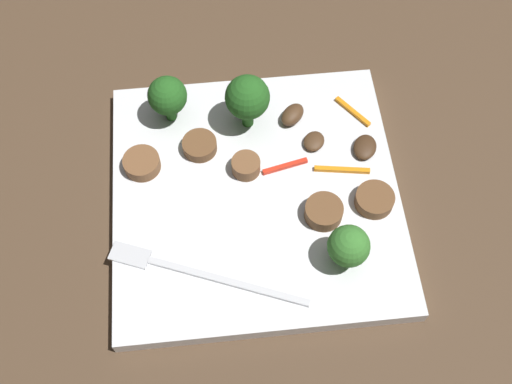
% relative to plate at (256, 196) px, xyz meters
% --- Properties ---
extents(ground_plane, '(1.40, 1.40, 0.00)m').
position_rel_plate_xyz_m(ground_plane, '(0.00, 0.00, -0.01)').
color(ground_plane, '#4C3826').
extents(plate, '(0.26, 0.26, 0.02)m').
position_rel_plate_xyz_m(plate, '(0.00, 0.00, 0.00)').
color(plate, white).
rests_on(plate, ground_plane).
extents(fork, '(0.17, 0.08, 0.00)m').
position_rel_plate_xyz_m(fork, '(0.06, 0.07, 0.01)').
color(fork, silver).
rests_on(fork, plate).
extents(broccoli_floret_0, '(0.04, 0.04, 0.05)m').
position_rel_plate_xyz_m(broccoli_floret_0, '(0.07, -0.09, 0.04)').
color(broccoli_floret_0, '#296420').
rests_on(broccoli_floret_0, plate).
extents(broccoli_floret_1, '(0.04, 0.04, 0.05)m').
position_rel_plate_xyz_m(broccoli_floret_1, '(-0.07, 0.08, 0.04)').
color(broccoli_floret_1, '#408630').
rests_on(broccoli_floret_1, plate).
extents(broccoli_floret_2, '(0.04, 0.04, 0.06)m').
position_rel_plate_xyz_m(broccoli_floret_2, '(-0.00, -0.08, 0.05)').
color(broccoli_floret_2, '#296420').
rests_on(broccoli_floret_2, plate).
extents(sausage_slice_0, '(0.04, 0.04, 0.01)m').
position_rel_plate_xyz_m(sausage_slice_0, '(0.01, -0.02, 0.02)').
color(sausage_slice_0, brown).
rests_on(sausage_slice_0, plate).
extents(sausage_slice_1, '(0.05, 0.05, 0.01)m').
position_rel_plate_xyz_m(sausage_slice_1, '(0.10, -0.04, 0.01)').
color(sausage_slice_1, brown).
rests_on(sausage_slice_1, plate).
extents(sausage_slice_2, '(0.05, 0.05, 0.01)m').
position_rel_plate_xyz_m(sausage_slice_2, '(-0.06, 0.03, 0.02)').
color(sausage_slice_2, brown).
rests_on(sausage_slice_2, plate).
extents(sausage_slice_3, '(0.04, 0.04, 0.01)m').
position_rel_plate_xyz_m(sausage_slice_3, '(-0.11, 0.02, 0.01)').
color(sausage_slice_3, brown).
rests_on(sausage_slice_3, plate).
extents(sausage_slice_4, '(0.05, 0.05, 0.01)m').
position_rel_plate_xyz_m(sausage_slice_4, '(0.05, -0.05, 0.01)').
color(sausage_slice_4, brown).
rests_on(sausage_slice_4, plate).
extents(mushroom_0, '(0.03, 0.03, 0.01)m').
position_rel_plate_xyz_m(mushroom_0, '(-0.06, -0.05, 0.01)').
color(mushroom_0, '#4C331E').
rests_on(mushroom_0, plate).
extents(mushroom_1, '(0.03, 0.03, 0.01)m').
position_rel_plate_xyz_m(mushroom_1, '(-0.04, -0.08, 0.01)').
color(mushroom_1, '#4C331E').
rests_on(mushroom_1, plate).
extents(mushroom_2, '(0.03, 0.04, 0.01)m').
position_rel_plate_xyz_m(mushroom_2, '(-0.11, -0.04, 0.01)').
color(mushroom_2, '#422B19').
rests_on(mushroom_2, plate).
extents(pepper_strip_0, '(0.05, 0.01, 0.00)m').
position_rel_plate_xyz_m(pepper_strip_0, '(-0.08, -0.01, 0.01)').
color(pepper_strip_0, orange).
rests_on(pepper_strip_0, plate).
extents(pepper_strip_1, '(0.04, 0.01, 0.00)m').
position_rel_plate_xyz_m(pepper_strip_1, '(-0.03, -0.02, 0.01)').
color(pepper_strip_1, red).
rests_on(pepper_strip_1, plate).
extents(pepper_strip_3, '(0.03, 0.04, 0.00)m').
position_rel_plate_xyz_m(pepper_strip_3, '(-0.10, -0.08, 0.01)').
color(pepper_strip_3, orange).
rests_on(pepper_strip_3, plate).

